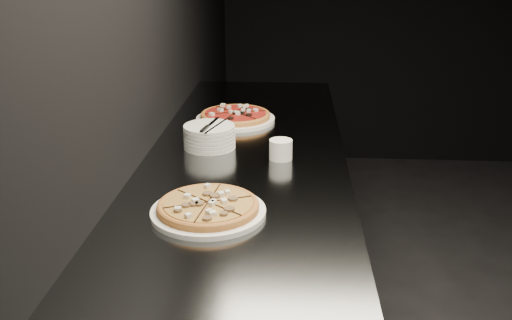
# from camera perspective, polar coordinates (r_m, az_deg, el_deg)

# --- Properties ---
(wall_left) EXTENTS (0.02, 5.00, 2.80)m
(wall_left) POSITION_cam_1_polar(r_m,az_deg,el_deg) (2.08, -11.60, 13.30)
(wall_left) COLOR black
(wall_left) RESTS_ON floor
(counter) EXTENTS (0.74, 2.44, 0.92)m
(counter) POSITION_cam_1_polar(r_m,az_deg,el_deg) (2.33, -0.95, -10.13)
(counter) COLOR slate
(counter) RESTS_ON floor
(pizza_mushroom) EXTENTS (0.39, 0.39, 0.04)m
(pizza_mushroom) POSITION_cam_1_polar(r_m,az_deg,el_deg) (1.66, -4.80, -4.77)
(pizza_mushroom) COLOR white
(pizza_mushroom) RESTS_ON counter
(pizza_tomato) EXTENTS (0.38, 0.38, 0.04)m
(pizza_tomato) POSITION_cam_1_polar(r_m,az_deg,el_deg) (2.54, -2.07, 4.38)
(pizza_tomato) COLOR white
(pizza_tomato) RESTS_ON counter
(plate_stack) EXTENTS (0.20, 0.20, 0.09)m
(plate_stack) POSITION_cam_1_polar(r_m,az_deg,el_deg) (2.20, -4.68, 2.38)
(plate_stack) COLOR white
(plate_stack) RESTS_ON counter
(cutlery) EXTENTS (0.10, 0.20, 0.01)m
(cutlery) POSITION_cam_1_polar(r_m,az_deg,el_deg) (2.17, -4.57, 3.42)
(cutlery) COLOR silver
(cutlery) RESTS_ON plate_stack
(ramekin) EXTENTS (0.08, 0.08, 0.07)m
(ramekin) POSITION_cam_1_polar(r_m,az_deg,el_deg) (2.07, 2.50, 1.12)
(ramekin) COLOR white
(ramekin) RESTS_ON counter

